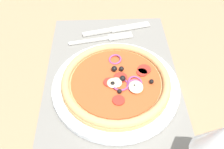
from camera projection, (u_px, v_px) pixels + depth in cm
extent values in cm
cube|color=#9E7A56|center=(112.00, 83.00, 60.75)|extent=(190.00, 140.00, 2.40)
cube|color=slate|center=(112.00, 79.00, 59.72)|extent=(48.84, 31.95, 0.40)
cylinder|color=white|center=(116.00, 86.00, 57.03)|extent=(28.99, 28.99, 1.35)
cylinder|color=tan|center=(116.00, 83.00, 56.16)|extent=(24.63, 24.63, 1.00)
torus|color=tan|center=(116.00, 80.00, 55.53)|extent=(24.46, 24.46, 1.80)
cylinder|color=#C64C23|center=(116.00, 81.00, 55.68)|extent=(20.20, 20.20, 0.30)
ellipsoid|color=beige|center=(136.00, 87.00, 53.63)|extent=(3.57, 3.21, 1.07)
ellipsoid|color=beige|center=(116.00, 82.00, 54.61)|extent=(2.93, 2.63, 0.88)
ellipsoid|color=beige|center=(113.00, 83.00, 54.53)|extent=(2.79, 2.51, 0.84)
sphere|color=black|center=(135.00, 87.00, 53.65)|extent=(1.11, 1.11, 1.11)
sphere|color=black|center=(152.00, 81.00, 54.72)|extent=(1.02, 1.02, 1.02)
sphere|color=black|center=(120.00, 91.00, 52.84)|extent=(1.02, 1.02, 1.02)
sphere|color=black|center=(123.00, 78.00, 55.10)|extent=(1.35, 1.35, 1.35)
sphere|color=black|center=(121.00, 69.00, 57.14)|extent=(1.16, 1.16, 1.16)
sphere|color=black|center=(114.00, 70.00, 56.89)|extent=(1.33, 1.33, 1.33)
sphere|color=black|center=(111.00, 84.00, 54.19)|extent=(1.12, 1.12, 1.12)
torus|color=#8E3D75|center=(134.00, 86.00, 54.25)|extent=(3.48, 3.46, 1.21)
torus|color=#8E3D75|center=(135.00, 82.00, 54.96)|extent=(3.41, 3.36, 1.29)
torus|color=#8E3D75|center=(115.00, 59.00, 59.82)|extent=(3.21, 3.17, 1.14)
torus|color=#8E3D75|center=(120.00, 84.00, 54.48)|extent=(3.89, 3.87, 0.80)
cylinder|color=#A3281E|center=(119.00, 100.00, 51.69)|extent=(2.65, 2.65, 0.30)
cylinder|color=#A3281E|center=(144.00, 69.00, 57.88)|extent=(3.08, 3.08, 0.30)
cylinder|color=#A3281E|center=(120.00, 77.00, 56.01)|extent=(3.05, 3.05, 0.30)
cylinder|color=#A3281E|center=(142.00, 72.00, 57.03)|extent=(2.44, 2.44, 0.30)
cylinder|color=#A3281E|center=(109.00, 82.00, 55.03)|extent=(2.66, 2.66, 0.30)
cube|color=silver|center=(89.00, 41.00, 68.63)|extent=(2.93, 11.14, 0.44)
cube|color=silver|center=(113.00, 37.00, 69.66)|extent=(2.62, 2.88, 0.44)
cube|color=silver|center=(125.00, 38.00, 69.58)|extent=(1.10, 4.31, 0.44)
cube|color=silver|center=(125.00, 36.00, 69.97)|extent=(1.10, 4.31, 0.44)
cube|color=silver|center=(124.00, 35.00, 70.37)|extent=(1.10, 4.31, 0.44)
cube|color=silver|center=(124.00, 34.00, 70.76)|extent=(1.10, 4.31, 0.44)
cube|color=silver|center=(97.00, 32.00, 71.04)|extent=(3.16, 8.48, 0.62)
cube|color=silver|center=(130.00, 27.00, 72.89)|extent=(4.56, 11.75, 0.44)
cone|color=silver|center=(219.00, 140.00, 37.40)|extent=(7.20, 7.20, 8.50)
cone|color=red|center=(217.00, 144.00, 38.30)|extent=(4.74, 4.74, 5.28)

